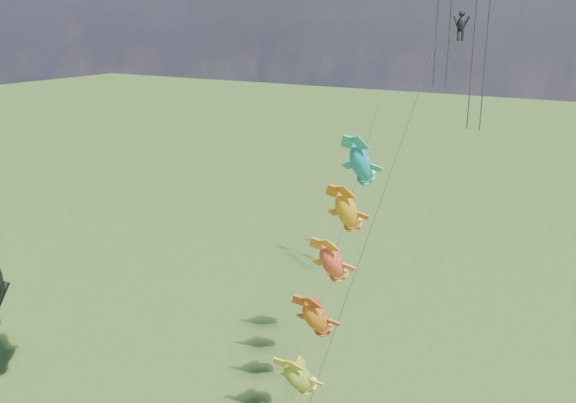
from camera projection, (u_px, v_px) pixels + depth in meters
The scene contains 2 objects.
fish_windsock_rig at pixel (324, 289), 27.07m from camera, with size 2.16×15.89×16.28m.
parafoil_rig at pixel (459, 25), 34.64m from camera, with size 3.88×17.34×27.34m.
Camera 1 is at (23.93, -19.36, 20.33)m, focal length 40.00 mm.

